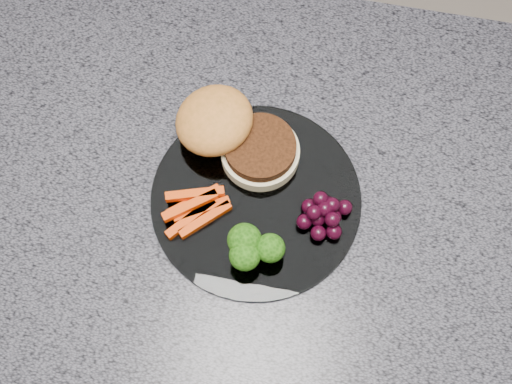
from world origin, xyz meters
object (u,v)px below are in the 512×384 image
(island_cabinet, at_px, (250,279))
(burger, at_px, (231,133))
(grape_bunch, at_px, (324,214))
(plate, at_px, (256,199))

(island_cabinet, distance_m, burger, 0.50)
(island_cabinet, bearing_deg, grape_bunch, -19.14)
(plate, relative_size, burger, 1.59)
(plate, bearing_deg, grape_bunch, -7.28)
(island_cabinet, height_order, grape_bunch, grape_bunch)
(burger, height_order, grape_bunch, burger)
(island_cabinet, xyz_separation_m, plate, (0.02, -0.02, 0.47))
(plate, xyz_separation_m, grape_bunch, (0.09, -0.01, 0.02))
(grape_bunch, bearing_deg, plate, 172.72)
(island_cabinet, height_order, burger, burger)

